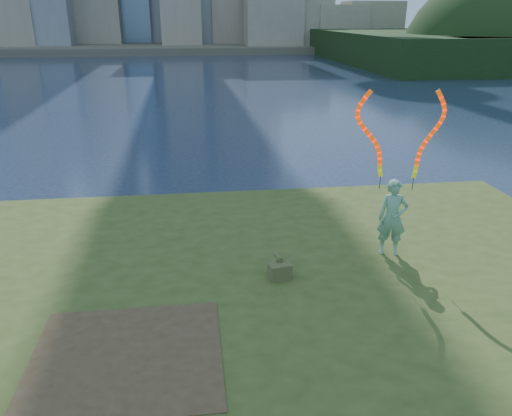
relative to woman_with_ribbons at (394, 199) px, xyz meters
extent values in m
plane|color=#18243D|center=(-3.70, -0.05, -2.19)|extent=(320.00, 320.00, 0.00)
cube|color=#364518|center=(-3.70, -2.55, -2.04)|extent=(20.00, 18.00, 0.30)
cube|color=#364518|center=(-3.70, -2.25, -1.79)|extent=(17.00, 15.00, 0.30)
cube|color=#364518|center=(-3.70, -2.05, -1.54)|extent=(14.00, 12.00, 0.30)
cube|color=#47331E|center=(-5.90, -3.25, -1.38)|extent=(3.20, 3.00, 0.02)
cube|color=brown|center=(-3.70, 94.95, -1.59)|extent=(320.00, 40.00, 1.20)
imported|color=#16703B|center=(-0.01, -0.02, -0.46)|extent=(0.77, 0.60, 1.86)
cylinder|color=black|center=(-0.32, 0.18, 0.37)|extent=(0.02, 0.02, 0.30)
cylinder|color=black|center=(0.40, -0.01, 0.37)|extent=(0.02, 0.02, 0.30)
cube|color=#464A26|center=(-2.86, -0.89, -1.22)|extent=(0.53, 0.40, 0.34)
cylinder|color=#464A26|center=(-2.86, -0.66, -0.99)|extent=(0.17, 0.33, 0.11)
camera|label=1|loc=(-4.62, -10.44, 4.02)|focal=35.00mm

